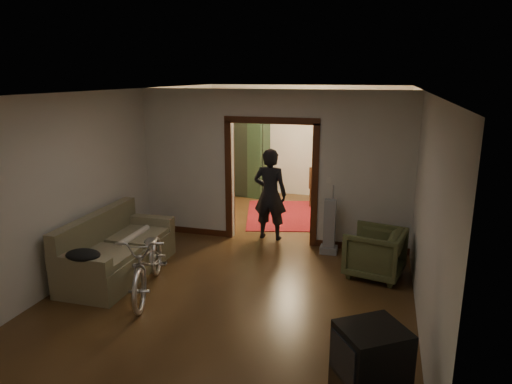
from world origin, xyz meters
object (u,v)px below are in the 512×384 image
at_px(sofa, 118,245).
at_px(armchair, 375,252).
at_px(person, 270,194).
at_px(desk, 340,191).
at_px(locker, 249,159).
at_px(bicycle, 149,261).

relative_size(sofa, armchair, 2.48).
relative_size(sofa, person, 1.19).
height_order(person, desk, person).
distance_m(sofa, person, 2.92).
height_order(person, locker, locker).
bearing_deg(person, locker, -64.45).
xyz_separation_m(sofa, bicycle, (0.76, -0.43, -0.00)).
distance_m(armchair, locker, 5.34).
height_order(armchair, locker, locker).
bearing_deg(sofa, desk, 58.95).
bearing_deg(locker, desk, 6.54).
relative_size(sofa, bicycle, 1.15).
bearing_deg(bicycle, sofa, 133.21).
relative_size(armchair, locker, 0.44).
bearing_deg(person, armchair, 150.76).
bearing_deg(bicycle, desk, 50.72).
bearing_deg(person, sofa, 51.64).
bearing_deg(locker, sofa, -83.62).
xyz_separation_m(armchair, person, (-1.97, 1.19, 0.49)).
xyz_separation_m(bicycle, person, (1.11, 2.64, 0.40)).
height_order(armchair, person, person).
bearing_deg(locker, bicycle, -75.40).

